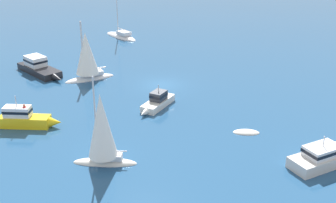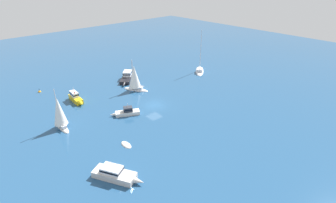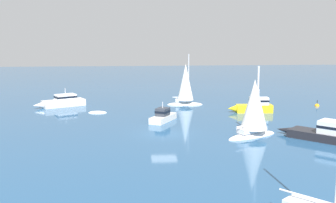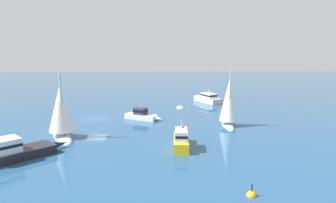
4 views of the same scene
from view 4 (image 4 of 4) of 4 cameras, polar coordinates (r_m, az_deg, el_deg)
ground_plane at (r=40.58m, az=-13.39°, el=-3.22°), size 160.00×160.00×0.00m
motor_cruiser at (r=28.34m, az=-27.23°, el=-8.36°), size 6.79×6.87×1.92m
cabin_cruiser at (r=28.37m, az=2.49°, el=-7.07°), size 5.43×1.59×2.85m
powerboat at (r=52.20m, az=7.37°, el=0.62°), size 6.63×4.41×2.38m
yacht at (r=32.64m, az=-19.47°, el=-2.36°), size 5.72×4.03×7.08m
skiff at (r=46.93m, az=2.27°, el=-1.17°), size 2.29×1.21×0.47m
ketch_1 at (r=36.18m, az=11.34°, el=-0.59°), size 4.79×2.23×7.13m
powerboat_1 at (r=39.30m, az=-4.87°, el=-2.57°), size 3.44×5.16×2.17m
channel_buoy at (r=20.50m, az=15.43°, el=-16.71°), size 0.63×0.63×1.08m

